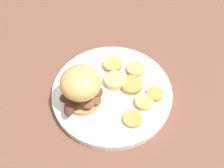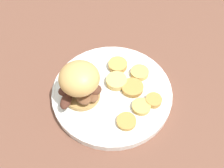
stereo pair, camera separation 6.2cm
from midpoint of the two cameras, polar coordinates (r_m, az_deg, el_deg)
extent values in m
plane|color=brown|center=(0.66, -2.69, -2.59)|extent=(4.00, 4.00, 0.00)
cylinder|color=white|center=(0.65, -2.72, -2.09)|extent=(0.29, 0.29, 0.02)
torus|color=white|center=(0.64, -2.75, -1.65)|extent=(0.29, 0.29, 0.01)
cylinder|color=tan|center=(0.63, -9.10, -3.37)|extent=(0.09, 0.09, 0.01)
ellipsoid|color=brown|center=(0.60, -8.53, -3.80)|extent=(0.06, 0.06, 0.02)
ellipsoid|color=#563323|center=(0.61, -6.26, -2.05)|extent=(0.04, 0.04, 0.02)
ellipsoid|color=brown|center=(0.61, -9.33, -2.13)|extent=(0.07, 0.07, 0.01)
ellipsoid|color=#4C281E|center=(0.61, -12.66, -3.13)|extent=(0.04, 0.04, 0.02)
ellipsoid|color=#4C281E|center=(0.61, -9.57, -2.16)|extent=(0.04, 0.04, 0.02)
ellipsoid|color=brown|center=(0.60, -6.62, -3.60)|extent=(0.04, 0.04, 0.01)
ellipsoid|color=#4C281E|center=(0.60, -12.21, -5.21)|extent=(0.05, 0.03, 0.02)
ellipsoid|color=tan|center=(0.57, -9.92, 0.09)|extent=(0.09, 0.09, 0.06)
cylinder|color=#BC8942|center=(0.59, 1.54, -7.77)|extent=(0.04, 0.04, 0.01)
cylinder|color=tan|center=(0.67, 2.56, 3.09)|extent=(0.05, 0.05, 0.01)
cylinder|color=#BC8942|center=(0.63, 6.53, -2.41)|extent=(0.04, 0.04, 0.01)
cylinder|color=tan|center=(0.61, 4.17, -4.15)|extent=(0.04, 0.04, 0.01)
cylinder|color=tan|center=(0.68, -2.44, 4.10)|extent=(0.05, 0.05, 0.01)
cylinder|color=#DBB766|center=(0.65, -2.02, 0.58)|extent=(0.05, 0.05, 0.01)
cylinder|color=#BC8942|center=(0.64, 1.61, -0.38)|extent=(0.05, 0.05, 0.01)
camera|label=1|loc=(0.03, -92.87, -3.97)|focal=42.00mm
camera|label=2|loc=(0.03, 87.13, 3.97)|focal=42.00mm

